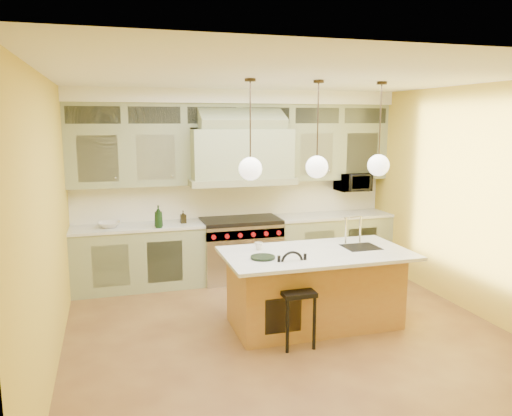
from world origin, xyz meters
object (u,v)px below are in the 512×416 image
object	(u,v)px
range	(241,248)
kitchen_island	(315,287)
counter_stool	(296,294)
microwave	(353,182)

from	to	relation	value
range	kitchen_island	xyz separation A→B (m)	(0.41, -1.97, -0.01)
range	kitchen_island	distance (m)	2.01
counter_stool	microwave	xyz separation A→B (m)	(1.97, 2.53, 0.87)
kitchen_island	counter_stool	bearing A→B (deg)	-132.97
counter_stool	microwave	size ratio (longest dim) A/B	1.90
microwave	kitchen_island	bearing A→B (deg)	-126.61
kitchen_island	microwave	distance (m)	2.77
kitchen_island	microwave	size ratio (longest dim) A/B	4.08
range	microwave	world-z (taller)	microwave
kitchen_island	microwave	bearing A→B (deg)	53.52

